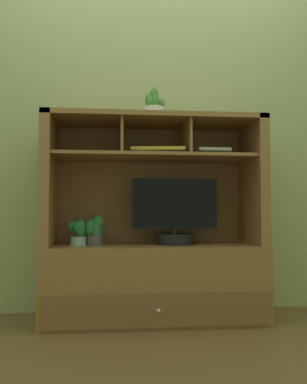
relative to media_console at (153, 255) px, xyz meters
name	(u,v)px	position (x,y,z in m)	size (l,w,h in m)	color
floor_plane	(154,322)	(0.00, -0.01, -0.41)	(6.00, 6.00, 0.02)	brown
back_wall	(149,108)	(0.00, 0.28, 1.00)	(6.00, 0.02, 2.80)	#919F66
media_console	(153,255)	(0.00, 0.00, 0.00)	(1.35, 0.54, 1.26)	brown
tv_monitor	(175,218)	(0.14, 0.00, 0.24)	(0.54, 0.24, 0.42)	black
potted_orchid	(95,232)	(-0.37, -0.01, 0.15)	(0.12, 0.12, 0.18)	#47434D
potted_fern	(78,233)	(-0.46, -0.03, 0.15)	(0.12, 0.11, 0.16)	#859F9D
magazine_stack_left	(159,152)	(0.03, -0.03, 0.65)	(0.36, 0.32, 0.04)	gray
magazine_stack_centre	(210,154)	(0.37, 0.02, 0.65)	(0.30, 0.32, 0.04)	#458165
potted_succulent	(154,107)	(0.00, -0.01, 0.94)	(0.15, 0.15, 0.21)	silver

